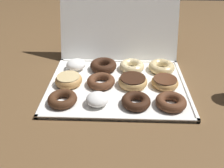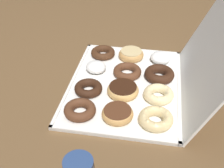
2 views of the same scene
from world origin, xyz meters
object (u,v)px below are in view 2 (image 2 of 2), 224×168
object	(u,v)px
chocolate_frosted_donut_7	(118,113)
cruller_donut_11	(156,118)
donut_box	(125,85)
glazed_ring_donut_4	(131,54)
chocolate_frosted_donut_6	(123,90)
chocolate_cake_ring_donut_2	(88,88)
chocolate_cake_ring_donut_5	(127,71)
chocolate_cake_ring_donut_3	(80,110)
powdered_filled_donut_1	(96,67)
powdered_filled_donut_8	(160,58)
cruller_donut_10	(159,94)
chocolate_cake_ring_donut_9	(159,74)
chocolate_cake_ring_donut_0	(103,53)

from	to	relation	value
chocolate_frosted_donut_7	cruller_donut_11	bearing A→B (deg)	88.15
donut_box	glazed_ring_donut_4	size ratio (longest dim) A/B	5.04
chocolate_frosted_donut_6	chocolate_cake_ring_donut_2	bearing A→B (deg)	-86.81
chocolate_frosted_donut_6	chocolate_cake_ring_donut_5	bearing A→B (deg)	-178.21
donut_box	chocolate_cake_ring_donut_3	distance (m)	0.24
powdered_filled_donut_1	chocolate_cake_ring_donut_2	world-z (taller)	powdered_filled_donut_1
chocolate_cake_ring_donut_2	powdered_filled_donut_8	bearing A→B (deg)	134.94
powdered_filled_donut_8	chocolate_cake_ring_donut_5	bearing A→B (deg)	-46.92
cruller_donut_10	chocolate_frosted_donut_7	bearing A→B (deg)	-45.11
powdered_filled_donut_8	cruller_donut_11	xyz separation A→B (m)	(0.39, -0.00, -0.00)
chocolate_cake_ring_donut_3	chocolate_cake_ring_donut_5	distance (m)	0.30
powdered_filled_donut_1	cruller_donut_11	world-z (taller)	powdered_filled_donut_1
donut_box	powdered_filled_donut_8	size ratio (longest dim) A/B	6.38
chocolate_cake_ring_donut_2	chocolate_frosted_donut_6	bearing A→B (deg)	93.19
powdered_filled_donut_1	cruller_donut_11	distance (m)	0.38
powdered_filled_donut_8	cruller_donut_10	bearing A→B (deg)	0.59
chocolate_frosted_donut_6	chocolate_frosted_donut_7	distance (m)	0.13
chocolate_cake_ring_donut_9	cruller_donut_10	distance (m)	0.13
powdered_filled_donut_8	chocolate_cake_ring_donut_3	bearing A→B (deg)	-34.08
powdered_filled_donut_1	cruller_donut_10	xyz separation A→B (m)	(0.14, 0.27, -0.00)
chocolate_cake_ring_donut_0	chocolate_cake_ring_donut_2	world-z (taller)	same
powdered_filled_donut_1	powdered_filled_donut_8	xyz separation A→B (m)	(-0.12, 0.27, 0.00)
glazed_ring_donut_4	cruller_donut_10	world-z (taller)	glazed_ring_donut_4
donut_box	chocolate_frosted_donut_7	distance (m)	0.20
donut_box	powdered_filled_donut_1	bearing A→B (deg)	-118.37
donut_box	chocolate_cake_ring_donut_9	size ratio (longest dim) A/B	4.66
chocolate_frosted_donut_6	cruller_donut_10	world-z (taller)	chocolate_frosted_donut_6
chocolate_frosted_donut_6	chocolate_frosted_donut_7	world-z (taller)	chocolate_frosted_donut_6
chocolate_frosted_donut_7	cruller_donut_10	xyz separation A→B (m)	(-0.13, 0.13, 0.00)
powdered_filled_donut_1	glazed_ring_donut_4	size ratio (longest dim) A/B	0.74
chocolate_cake_ring_donut_2	chocolate_cake_ring_donut_9	size ratio (longest dim) A/B	0.88
powdered_filled_donut_8	cruller_donut_10	distance (m)	0.26
chocolate_cake_ring_donut_0	chocolate_frosted_donut_6	size ratio (longest dim) A/B	0.91
glazed_ring_donut_4	cruller_donut_10	size ratio (longest dim) A/B	0.99
chocolate_cake_ring_donut_2	glazed_ring_donut_4	xyz separation A→B (m)	(-0.27, 0.13, 0.00)
chocolate_cake_ring_donut_2	chocolate_frosted_donut_6	distance (m)	0.14
chocolate_cake_ring_donut_2	glazed_ring_donut_4	bearing A→B (deg)	154.13
chocolate_cake_ring_donut_3	chocolate_frosted_donut_6	bearing A→B (deg)	134.96
donut_box	chocolate_frosted_donut_6	world-z (taller)	chocolate_frosted_donut_6
chocolate_frosted_donut_7	chocolate_cake_ring_donut_9	xyz separation A→B (m)	(-0.26, 0.13, 0.00)
chocolate_frosted_donut_7	chocolate_cake_ring_donut_9	distance (m)	0.29
cruller_donut_11	chocolate_cake_ring_donut_5	bearing A→B (deg)	-153.50
chocolate_cake_ring_donut_5	chocolate_cake_ring_donut_9	bearing A→B (deg)	89.51
chocolate_cake_ring_donut_5	chocolate_cake_ring_donut_0	bearing A→B (deg)	-136.42
powdered_filled_donut_1	donut_box	bearing A→B (deg)	61.63
chocolate_cake_ring_donut_2	chocolate_cake_ring_donut_3	xyz separation A→B (m)	(0.13, -0.00, 0.00)
glazed_ring_donut_4	chocolate_frosted_donut_6	distance (m)	0.27
chocolate_cake_ring_donut_5	donut_box	bearing A→B (deg)	1.78
chocolate_cake_ring_donut_0	cruller_donut_11	size ratio (longest dim) A/B	0.93
chocolate_cake_ring_donut_3	glazed_ring_donut_4	world-z (taller)	glazed_ring_donut_4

